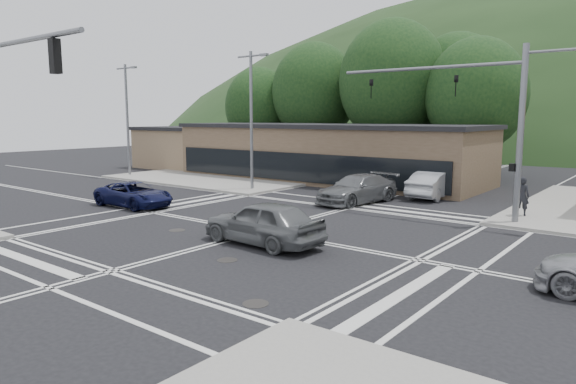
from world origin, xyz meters
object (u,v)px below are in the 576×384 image
Objects in this scene: car_queue_b at (443,182)px; car_northbound at (357,189)px; car_blue_west at (134,194)px; car_grey_center at (263,222)px; pedestrian at (522,196)px; car_queue_a at (435,184)px.

car_northbound is at bearing 61.12° from car_queue_b.
car_northbound reaches higher than car_blue_west.
car_grey_center is 17.21m from car_queue_b.
pedestrian reaches higher than car_grey_center.
pedestrian is (5.75, -3.57, 0.27)m from car_queue_a.
car_blue_west is at bearing -127.37° from car_northbound.
car_queue_a is at bearing -43.48° from car_blue_west.
car_blue_west is at bearing 44.20° from car_queue_b.
car_northbound is (-2.02, 10.55, -0.06)m from car_grey_center.
car_grey_center is 15.07m from car_queue_a.
car_grey_center is (11.05, -2.05, 0.19)m from car_blue_west.
car_grey_center is 1.16× the size of car_queue_b.
car_queue_a reaches higher than car_blue_west.
car_queue_b is at bearing 79.13° from car_northbound.
car_northbound is 8.58m from pedestrian.
car_queue_a is at bearing 67.69° from car_northbound.
car_grey_center is 2.71× the size of pedestrian.
car_blue_west is 0.95× the size of car_grey_center.
car_queue_a is at bearing -36.49° from pedestrian.
car_northbound is at bearing -166.47° from car_grey_center.
car_blue_west is at bearing 48.50° from car_queue_a.
car_northbound is (9.03, 8.50, 0.13)m from car_blue_west.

